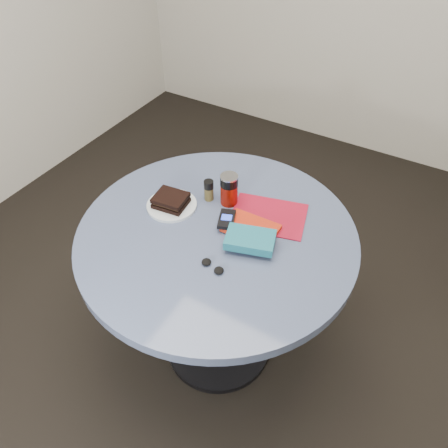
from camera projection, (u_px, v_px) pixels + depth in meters
The scene contains 11 objects.
ground at pixel (219, 345), 2.06m from camera, with size 4.00×4.00×0.00m, color black.
table at pixel (217, 262), 1.66m from camera, with size 1.00×1.00×0.75m.
plate at pixel (172, 205), 1.64m from camera, with size 0.19×0.19×0.01m, color silver.
sandwich at pixel (171, 200), 1.62m from camera, with size 0.13×0.11×0.04m.
soda_can at pixel (229, 189), 1.62m from camera, with size 0.08×0.08×0.13m.
pepper_grinder at pixel (209, 190), 1.65m from camera, with size 0.04×0.04×0.09m.
magazine at pixel (268, 216), 1.61m from camera, with size 0.27×0.20×0.00m, color maroon.
red_book at pixel (251, 228), 1.54m from camera, with size 0.19×0.12×0.02m, color #A9220D.
novel at pixel (250, 240), 1.47m from camera, with size 0.16×0.11×0.03m, color #165768.
mp3_player at pixel (227, 219), 1.55m from camera, with size 0.09×0.11×0.02m.
headphones at pixel (213, 266), 1.42m from camera, with size 0.09×0.05×0.02m.
Camera 1 is at (0.58, -0.95, 1.83)m, focal length 35.00 mm.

